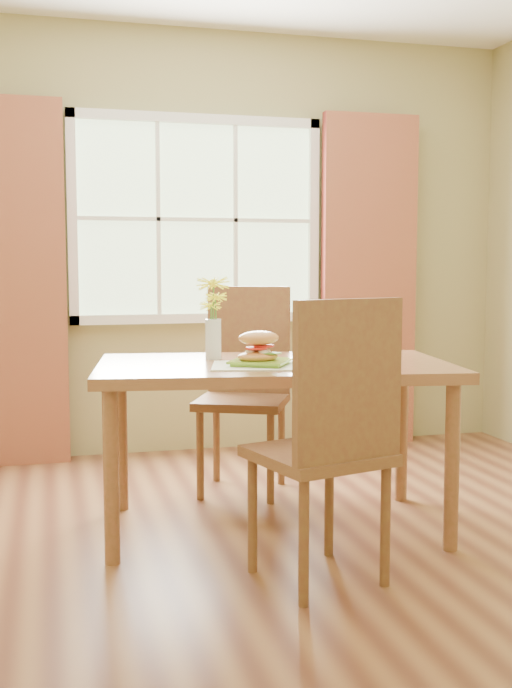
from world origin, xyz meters
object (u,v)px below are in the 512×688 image
Objects in this scene: dining_table at (274,380)px; water_glass at (327,351)px; chair_near at (333,431)px; croissant_sandwich at (259,347)px; flower_vase at (213,310)px; chair_far at (245,378)px.

water_glass is at bearing -21.86° from dining_table.
chair_near reaches higher than croissant_sandwich.
croissant_sandwich is 0.31m from water_glass.
water_glass is at bearing -35.50° from flower_vase.
croissant_sandwich is 1.57× the size of water_glass.
chair_near is 1.03m from flower_vase.
dining_table is 0.72m from chair_near.
chair_far is 5.58× the size of croissant_sandwich.
chair_near is 5.58× the size of croissant_sandwich.
dining_table is 1.55× the size of chair_far.
chair_far is (0.04, 0.71, -0.09)m from dining_table.
chair_far is at bearing 74.07° from chair_near.
flower_vase is (-0.45, 0.32, 0.17)m from water_glass.
chair_far reaches higher than croissant_sandwich.
croissant_sandwich reaches higher than dining_table.
dining_table is at bearing -68.27° from chair_far.
chair_near is 1.42m from chair_far.
chair_near is at bearing -79.79° from dining_table.
water_glass is (0.31, -0.01, -0.03)m from croissant_sandwich.
chair_near is at bearing -73.78° from flower_vase.
croissant_sandwich is at bearing -124.46° from dining_table.
water_glass is (0.17, -0.83, 0.23)m from chair_far.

